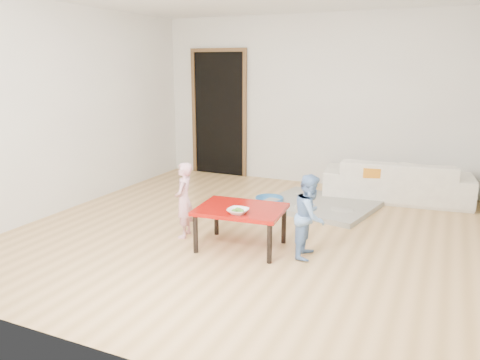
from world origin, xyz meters
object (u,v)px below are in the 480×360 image
Objects in this scene: child_pink at (184,200)px; child_blue at (310,216)px; red_table at (241,228)px; sofa at (397,180)px; bowl at (238,211)px; basin at (269,202)px.

child_pink is 1.00× the size of child_blue.
red_table is 0.73m from child_pink.
child_blue is at bearing 71.31° from sofa.
red_table is 0.32m from bowl.
child_blue is (1.41, 0.04, 0.00)m from child_pink.
bowl is at bearing 60.27° from sofa.
red_table is 2.29× the size of basin.
sofa reaches higher than basin.
sofa reaches higher than red_table.
sofa is 2.35× the size of child_pink.
sofa is 9.59× the size of bowl.
child_blue is at bearing -55.83° from basin.
child_blue is at bearing 76.24° from child_pink.
basin is at bearing 30.91° from child_blue.
child_blue is 1.75m from basin.
sofa is 2.35× the size of child_blue.
child_pink is at bearing 45.70° from sofa.
child_pink is (-1.95, -2.47, 0.13)m from sofa.
sofa is 2.81m from red_table.
bowl is at bearing 110.19° from child_blue.
child_blue is (-0.55, -2.43, 0.13)m from sofa.
child_pink reaches higher than bowl.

